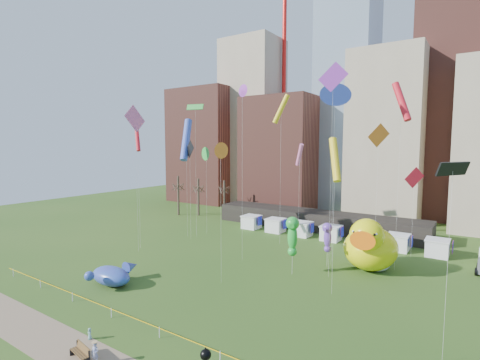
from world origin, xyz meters
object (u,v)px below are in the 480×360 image
Objects in this scene: big_duck at (370,246)px; toddler at (90,334)px; small_duck at (378,261)px; park_bench at (81,352)px; woman at (95,353)px; seahorse_green at (292,233)px; seahorse_purple at (327,235)px; whale_inflatable at (112,275)px.

big_duck is 9.72× the size of toddler.
small_duck is at bearing 85.10° from toddler.
big_duck is at bearing 77.80° from park_bench.
park_bench is at bearing 169.89° from woman.
park_bench is at bearing -123.36° from seahorse_green.
seahorse_purple is at bearing 56.68° from woman.
seahorse_green is at bearing -117.97° from small_duck.
seahorse_purple is 0.84× the size of whale_inflatable.
park_bench is at bearing -102.56° from seahorse_purple.
seahorse_purple is 29.66m from park_bench.
small_duck is 1.84× the size of park_bench.
toddler is at bearing 131.27° from woman.
small_duck is at bearing 76.45° from park_bench.
toddler is at bearing -107.29° from seahorse_purple.
big_duck reaches higher than whale_inflatable.
big_duck is at bearing 23.25° from seahorse_purple.
small_duck reaches higher than whale_inflatable.
small_duck reaches higher than park_bench.
whale_inflatable is 14.91m from woman.
small_duck is 2.57× the size of woman.
park_bench is at bearing -45.71° from whale_inflatable.
small_duck is 6.62m from seahorse_purple.
seahorse_green is 24.20m from woman.
seahorse_green is 1.03× the size of whale_inflatable.
park_bench is (-4.96, -23.80, -4.39)m from seahorse_green.
whale_inflatable is (-23.06, -20.45, -0.19)m from small_duck.
seahorse_purple is at bearing 84.95° from park_bench.
woman reaches higher than toddler.
big_duck is 9.88m from seahorse_green.
woman is at bearing -112.16° from big_duck.
toddler is (-9.40, -26.55, -3.62)m from seahorse_purple.
toddler is at bearing -95.10° from small_duck.
seahorse_green reaches higher than seahorse_purple.
seahorse_green reaches higher than woman.
seahorse_green is 3.27× the size of park_bench.
whale_inflatable is 3.18× the size of park_bench.
seahorse_green is at bearing 87.94° from park_bench.
big_duck is 31.75m from toddler.
seahorse_green reaches higher than toddler.
woman is 1.67× the size of toddler.
whale_inflatable is 11.45m from toddler.
seahorse_green is 5.39m from seahorse_purple.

